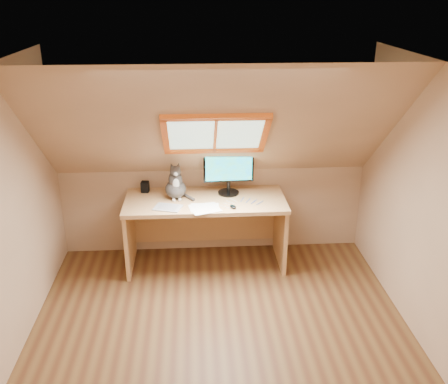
{
  "coord_description": "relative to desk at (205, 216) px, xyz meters",
  "views": [
    {
      "loc": [
        -0.21,
        -3.62,
        2.92
      ],
      "look_at": [
        0.08,
        1.0,
        1.03
      ],
      "focal_mm": 40.0,
      "sensor_mm": 36.0,
      "label": 1
    }
  ],
  "objects": [
    {
      "name": "cat",
      "position": [
        -0.32,
        -0.01,
        0.38
      ],
      "size": [
        0.26,
        0.3,
        0.42
      ],
      "color": "#494240",
      "rests_on": "desk"
    },
    {
      "name": "cables",
      "position": [
        0.4,
        -0.19,
        0.24
      ],
      "size": [
        0.51,
        0.26,
        0.01
      ],
      "color": "silver",
      "rests_on": "desk"
    },
    {
      "name": "monitor",
      "position": [
        0.26,
        0.06,
        0.53
      ],
      "size": [
        0.55,
        0.23,
        0.51
      ],
      "color": "black",
      "rests_on": "desk"
    },
    {
      "name": "graphics_tablet",
      "position": [
        -0.4,
        -0.29,
        0.24
      ],
      "size": [
        0.32,
        0.27,
        0.01
      ],
      "primitive_type": "cube",
      "rotation": [
        0.0,
        0.0,
        -0.3
      ],
      "color": "#B2B2B7",
      "rests_on": "desk"
    },
    {
      "name": "ground",
      "position": [
        0.1,
        -1.45,
        -0.56
      ],
      "size": [
        3.5,
        3.5,
        0.0
      ],
      "primitive_type": "plane",
      "color": "brown",
      "rests_on": "ground"
    },
    {
      "name": "papers",
      "position": [
        -0.09,
        -0.33,
        0.24
      ],
      "size": [
        0.35,
        0.3,
        0.01
      ],
      "color": "white",
      "rests_on": "desk"
    },
    {
      "name": "desk_speaker",
      "position": [
        -0.67,
        0.18,
        0.3
      ],
      "size": [
        0.09,
        0.09,
        0.12
      ],
      "primitive_type": "cube",
      "rotation": [
        0.0,
        0.0,
        -0.14
      ],
      "color": "black",
      "rests_on": "desk"
    },
    {
      "name": "desk",
      "position": [
        0.0,
        0.0,
        0.0
      ],
      "size": [
        1.75,
        0.76,
        0.8
      ],
      "color": "tan",
      "rests_on": "ground"
    },
    {
      "name": "room_shell",
      "position": [
        0.1,
        -1.55,
        0.87
      ],
      "size": [
        3.52,
        3.52,
        2.41
      ],
      "color": "tan",
      "rests_on": "ground"
    },
    {
      "name": "mouse",
      "position": [
        0.28,
        -0.33,
        0.25
      ],
      "size": [
        0.09,
        0.11,
        0.03
      ],
      "primitive_type": "ellipsoid",
      "rotation": [
        0.0,
        0.0,
        0.44
      ],
      "color": "black",
      "rests_on": "desk"
    }
  ]
}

